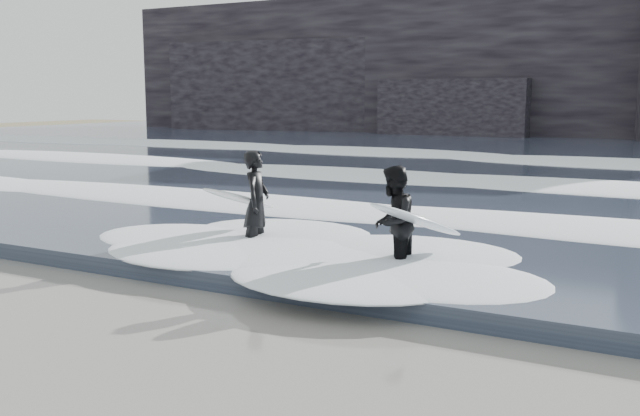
# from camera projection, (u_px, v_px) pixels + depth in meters

# --- Properties ---
(ground) EXTENTS (120.00, 120.00, 0.00)m
(ground) POSITION_uv_depth(u_px,v_px,m) (28.00, 351.00, 8.21)
(ground) COLOR olive
(ground) RESTS_ON ground
(sea) EXTENTS (90.00, 52.00, 0.30)m
(sea) POSITION_uv_depth(u_px,v_px,m) (538.00, 155.00, 33.48)
(sea) COLOR #2B3445
(sea) RESTS_ON ground
(headland) EXTENTS (70.00, 9.00, 10.00)m
(headland) POSITION_uv_depth(u_px,v_px,m) (593.00, 64.00, 47.55)
(headland) COLOR black
(headland) RESTS_ON ground
(foam_near) EXTENTS (60.00, 3.20, 0.20)m
(foam_near) POSITION_uv_depth(u_px,v_px,m) (358.00, 209.00, 16.00)
(foam_near) COLOR white
(foam_near) RESTS_ON sea
(foam_mid) EXTENTS (60.00, 4.00, 0.24)m
(foam_mid) POSITION_uv_depth(u_px,v_px,m) (453.00, 177.00, 22.10)
(foam_mid) COLOR white
(foam_mid) RESTS_ON sea
(foam_far) EXTENTS (60.00, 4.80, 0.30)m
(foam_far) POSITION_uv_depth(u_px,v_px,m) (519.00, 155.00, 29.94)
(foam_far) COLOR white
(foam_far) RESTS_ON sea
(surfer_left) EXTENTS (1.05, 2.10, 1.92)m
(surfer_left) POSITION_uv_depth(u_px,v_px,m) (254.00, 202.00, 13.19)
(surfer_left) COLOR black
(surfer_left) RESTS_ON ground
(surfer_right) EXTENTS (1.44, 2.33, 1.82)m
(surfer_right) POSITION_uv_depth(u_px,v_px,m) (396.00, 222.00, 11.36)
(surfer_right) COLOR black
(surfer_right) RESTS_ON ground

